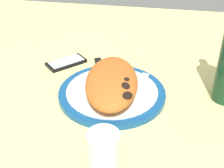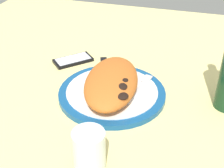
# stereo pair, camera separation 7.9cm
# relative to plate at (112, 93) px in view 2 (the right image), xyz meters

# --- Properties ---
(ground_plane) EXTENTS (1.50, 1.50, 0.03)m
(ground_plane) POSITION_rel_plate_xyz_m (0.00, 0.00, -0.02)
(ground_plane) COLOR #E5D684
(plate) EXTENTS (0.30, 0.30, 0.02)m
(plate) POSITION_rel_plate_xyz_m (0.00, 0.00, 0.00)
(plate) COLOR navy
(plate) RESTS_ON ground_plane
(calzone) EXTENTS (0.28, 0.18, 0.06)m
(calzone) POSITION_rel_plate_xyz_m (-0.01, -0.00, 0.04)
(calzone) COLOR #C16023
(calzone) RESTS_ON plate
(fork) EXTENTS (0.16, 0.05, 0.00)m
(fork) POSITION_rel_plate_xyz_m (0.04, -0.07, 0.01)
(fork) COLOR silver
(fork) RESTS_ON plate
(knife) EXTENTS (0.21, 0.10, 0.01)m
(knife) POSITION_rel_plate_xyz_m (0.09, 0.05, 0.01)
(knife) COLOR silver
(knife) RESTS_ON plate
(smartphone) EXTENTS (0.13, 0.13, 0.01)m
(smartphone) POSITION_rel_plate_xyz_m (0.15, 0.18, -0.00)
(smartphone) COLOR black
(smartphone) RESTS_ON ground_plane
(water_glass) EXTENTS (0.07, 0.07, 0.09)m
(water_glass) POSITION_rel_plate_xyz_m (-0.26, -0.03, 0.03)
(water_glass) COLOR silver
(water_glass) RESTS_ON ground_plane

